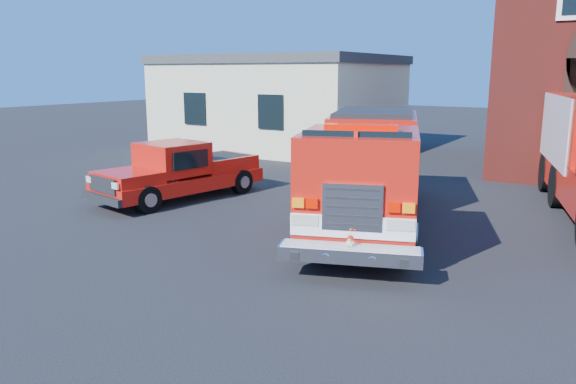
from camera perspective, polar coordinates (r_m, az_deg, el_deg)
The scene contains 4 objects.
ground at distance 12.25m, azimuth 2.92°, elevation -4.95°, with size 100.00×100.00×0.00m, color black.
side_building at distance 27.51m, azimuth -0.70°, elevation 9.21°, with size 10.20×8.20×4.35m.
fire_engine at distance 13.71m, azimuth 8.18°, elevation 2.56°, with size 4.98×8.73×2.60m.
pickup_truck at distance 16.42m, azimuth -10.92°, elevation 2.03°, with size 2.75×5.29×1.65m.
Camera 1 is at (5.54, -10.32, 3.59)m, focal length 35.00 mm.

